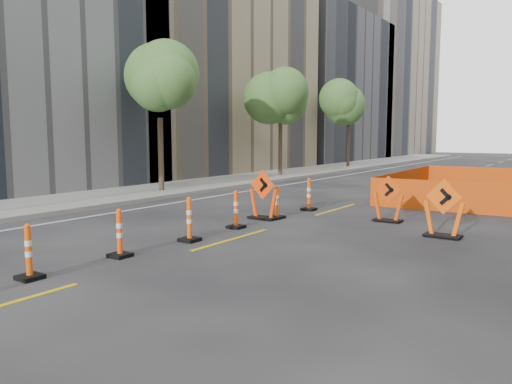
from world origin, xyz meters
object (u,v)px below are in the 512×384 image
Objects in this scene: chevron_sign_left at (263,195)px; channelizer_5 at (236,209)px; channelizer_3 at (119,233)px; channelizer_2 at (29,251)px; channelizer_6 at (277,202)px; channelizer_7 at (309,194)px; chevron_sign_right at (444,208)px; channelizer_4 at (189,219)px; chevron_sign_center at (388,199)px.

channelizer_5 is at bearing -76.54° from chevron_sign_left.
channelizer_2 is at bearing -91.83° from channelizer_3.
chevron_sign_left is at bearing 91.22° from channelizer_3.
channelizer_2 is 8.05m from channelizer_6.
channelizer_3 is at bearing -91.47° from channelizer_7.
chevron_sign_left is 5.27m from chevron_sign_right.
channelizer_7 is at bearing 89.62° from channelizer_4.
channelizer_2 is 2.01m from channelizer_3.
chevron_sign_right is at bearing 21.02° from channelizer_5.
chevron_sign_center reaches higher than channelizer_3.
channelizer_2 is at bearing -118.85° from chevron_sign_right.
channelizer_4 reaches higher than channelizer_5.
chevron_sign_left is (-0.12, 5.71, 0.24)m from channelizer_3.
chevron_sign_right is (5.14, 5.97, 0.22)m from channelizer_3.
chevron_sign_center reaches higher than channelizer_4.
chevron_sign_right reaches higher than channelizer_5.
chevron_sign_right reaches higher than channelizer_4.
channelizer_5 is at bearing 92.37° from channelizer_4.
chevron_sign_center is at bearing -11.99° from channelizer_7.
channelizer_7 is 2.36m from chevron_sign_left.
channelizer_2 is at bearing -105.78° from chevron_sign_center.
channelizer_4 is at bearing 86.73° from channelizer_2.
chevron_sign_right reaches higher than chevron_sign_center.
chevron_sign_left is (-0.33, -2.33, 0.20)m from channelizer_7.
chevron_sign_center is (3.27, 9.42, 0.18)m from channelizer_2.
channelizer_2 is at bearing -93.27° from channelizer_4.
channelizer_5 is (0.08, 4.02, 0.01)m from channelizer_3.
channelizer_6 is (0.09, 2.01, -0.01)m from channelizer_5.
channelizer_6 is 0.76× the size of chevron_sign_center.
chevron_sign_center reaches higher than channelizer_7.
channelizer_4 reaches higher than channelizer_3.
channelizer_2 is 0.91× the size of channelizer_7.
chevron_sign_right is (5.21, 7.98, 0.23)m from channelizer_2.
channelizer_7 is 0.75× the size of chevron_sign_right.
channelizer_3 is at bearing -110.03° from chevron_sign_center.
chevron_sign_right is at bearing -22.81° from channelizer_7.
channelizer_7 is (0.12, 4.02, 0.03)m from channelizer_5.
chevron_sign_left reaches higher than chevron_sign_center.
channelizer_4 is 3.72m from chevron_sign_left.
chevron_sign_left is at bearing -149.64° from chevron_sign_center.
chevron_sign_right reaches higher than channelizer_3.
channelizer_2 is 0.74× the size of chevron_sign_center.
channelizer_4 is 1.04× the size of channelizer_5.
channelizer_5 is at bearing -91.76° from channelizer_7.
channelizer_7 is 0.74× the size of chevron_sign_left.
channelizer_6 is 0.70× the size of chevron_sign_right.
channelizer_4 is (0.23, 4.02, 0.04)m from channelizer_2.
channelizer_2 is 0.97× the size of channelizer_6.
chevron_sign_right is (5.06, 1.95, 0.22)m from channelizer_5.
chevron_sign_right is (5.26, 0.25, -0.01)m from chevron_sign_left.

